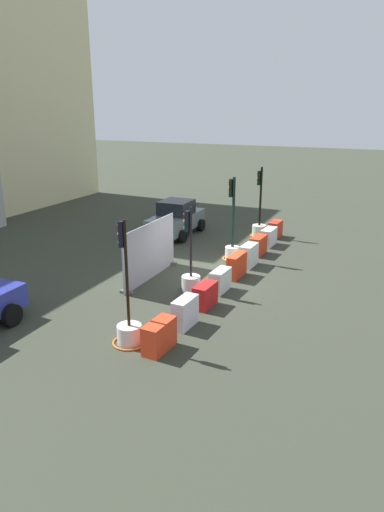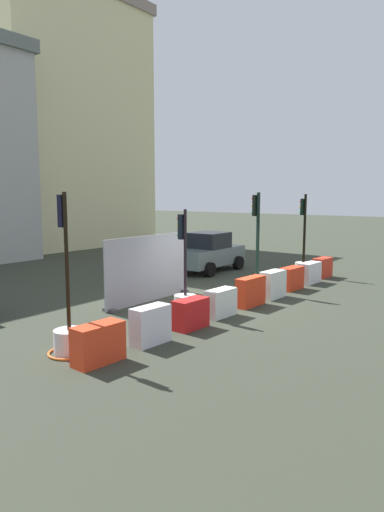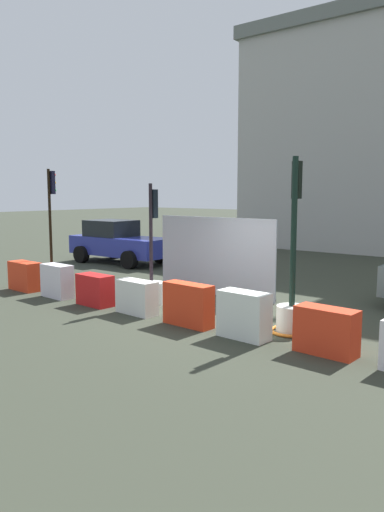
# 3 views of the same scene
# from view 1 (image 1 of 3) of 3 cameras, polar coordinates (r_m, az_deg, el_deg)

# --- Properties ---
(ground_plane) EXTENTS (120.00, 120.00, 0.00)m
(ground_plane) POSITION_cam_1_polar(r_m,az_deg,el_deg) (18.19, 1.89, -2.09)
(ground_plane) COLOR #33372B
(traffic_light_0) EXTENTS (0.96, 0.96, 3.51)m
(traffic_light_0) POSITION_cam_1_polar(r_m,az_deg,el_deg) (12.92, -7.79, -8.68)
(traffic_light_0) COLOR beige
(traffic_light_0) RESTS_ON ground_plane
(traffic_light_1) EXTENTS (0.66, 0.66, 3.04)m
(traffic_light_1) POSITION_cam_1_polar(r_m,az_deg,el_deg) (16.23, -0.18, -2.49)
(traffic_light_1) COLOR beige
(traffic_light_1) RESTS_ON ground_plane
(traffic_light_2) EXTENTS (0.85, 0.85, 3.52)m
(traffic_light_2) POSITION_cam_1_polar(r_m,az_deg,el_deg) (19.67, 4.99, 1.39)
(traffic_light_2) COLOR silver
(traffic_light_2) RESTS_ON ground_plane
(traffic_light_3) EXTENTS (0.88, 0.88, 3.46)m
(traffic_light_3) POSITION_cam_1_polar(r_m,az_deg,el_deg) (23.43, 8.29, 3.67)
(traffic_light_3) COLOR beige
(traffic_light_3) RESTS_ON ground_plane
(construction_barrier_0) EXTENTS (1.12, 0.54, 0.83)m
(construction_barrier_0) POSITION_cam_1_polar(r_m,az_deg,el_deg) (12.52, -4.06, -9.84)
(construction_barrier_0) COLOR red
(construction_barrier_0) RESTS_ON ground_plane
(construction_barrier_1) EXTENTS (1.00, 0.48, 0.89)m
(construction_barrier_1) POSITION_cam_1_polar(r_m,az_deg,el_deg) (13.74, -0.87, -6.99)
(construction_barrier_1) COLOR silver
(construction_barrier_1) RESTS_ON ground_plane
(construction_barrier_2) EXTENTS (1.03, 0.52, 0.78)m
(construction_barrier_2) POSITION_cam_1_polar(r_m,az_deg,el_deg) (15.06, 1.63, -4.91)
(construction_barrier_2) COLOR red
(construction_barrier_2) RESTS_ON ground_plane
(construction_barrier_3) EXTENTS (1.06, 0.49, 0.79)m
(construction_barrier_3) POSITION_cam_1_polar(r_m,az_deg,el_deg) (16.31, 3.50, -3.07)
(construction_barrier_3) COLOR white
(construction_barrier_3) RESTS_ON ground_plane
(construction_barrier_4) EXTENTS (1.18, 0.45, 0.91)m
(construction_barrier_4) POSITION_cam_1_polar(r_m,az_deg,el_deg) (17.68, 5.53, -1.21)
(construction_barrier_4) COLOR red
(construction_barrier_4) RESTS_ON ground_plane
(construction_barrier_5) EXTENTS (1.05, 0.51, 0.92)m
(construction_barrier_5) POSITION_cam_1_polar(r_m,az_deg,el_deg) (18.95, 7.05, 0.09)
(construction_barrier_5) COLOR white
(construction_barrier_5) RESTS_ON ground_plane
(construction_barrier_6) EXTENTS (1.10, 0.51, 0.83)m
(construction_barrier_6) POSITION_cam_1_polar(r_m,az_deg,el_deg) (20.50, 8.20, 1.29)
(construction_barrier_6) COLOR red
(construction_barrier_6) RESTS_ON ground_plane
(construction_barrier_7) EXTENTS (1.14, 0.53, 0.81)m
(construction_barrier_7) POSITION_cam_1_polar(r_m,az_deg,el_deg) (21.93, 9.45, 2.32)
(construction_barrier_7) COLOR white
(construction_barrier_7) RESTS_ON ground_plane
(construction_barrier_8) EXTENTS (1.02, 0.52, 0.82)m
(construction_barrier_8) POSITION_cam_1_polar(r_m,az_deg,el_deg) (23.37, 10.25, 3.26)
(construction_barrier_8) COLOR red
(construction_barrier_8) RESTS_ON ground_plane
(car_grey_saloon) EXTENTS (3.87, 2.11, 1.75)m
(car_grey_saloon) POSITION_cam_1_polar(r_m,az_deg,el_deg) (23.41, -2.00, 4.63)
(car_grey_saloon) COLOR slate
(car_grey_saloon) RESTS_ON ground_plane
(site_fence_panel) EXTENTS (3.81, 0.50, 2.15)m
(site_fence_panel) POSITION_cam_1_polar(r_m,az_deg,el_deg) (17.39, -5.19, 0.46)
(site_fence_panel) COLOR #969FAB
(site_fence_panel) RESTS_ON ground_plane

